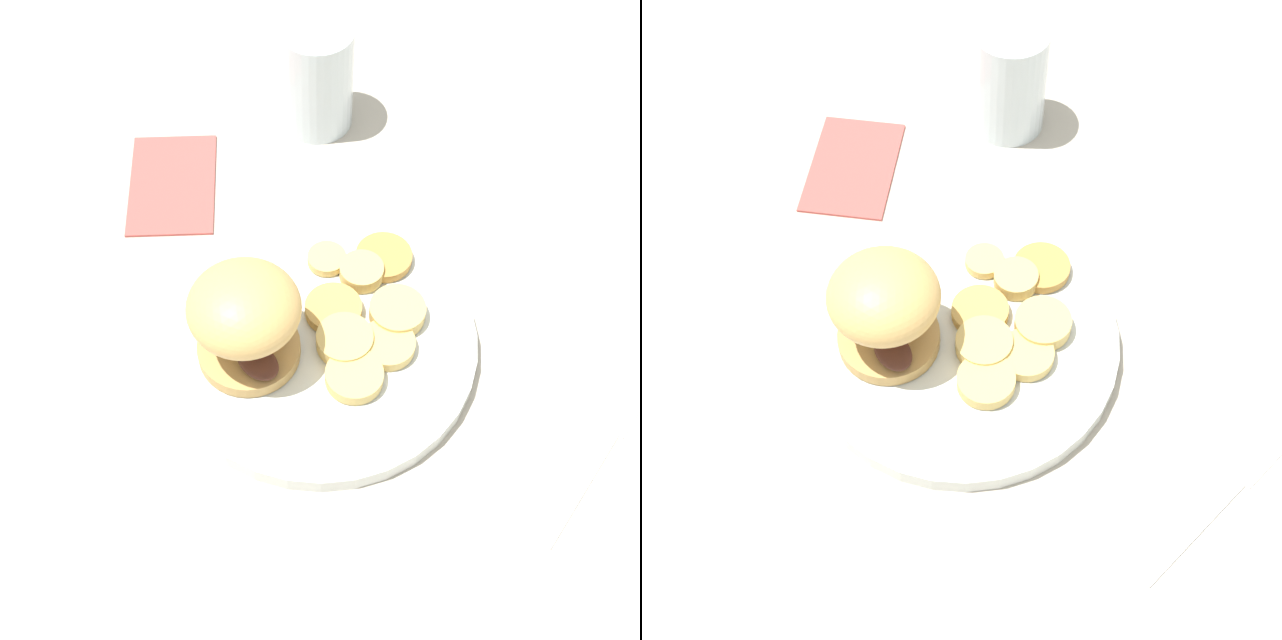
{
  "view_description": "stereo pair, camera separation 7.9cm",
  "coord_description": "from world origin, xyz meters",
  "views": [
    {
      "loc": [
        -0.3,
        0.31,
        0.7
      ],
      "look_at": [
        0.0,
        0.0,
        0.05
      ],
      "focal_mm": 50.0,
      "sensor_mm": 36.0,
      "label": 1
    },
    {
      "loc": [
        -0.35,
        0.25,
        0.7
      ],
      "look_at": [
        0.0,
        0.0,
        0.05
      ],
      "focal_mm": 50.0,
      "sensor_mm": 36.0,
      "label": 2
    }
  ],
  "objects": [
    {
      "name": "potato_round_0",
      "position": [
        0.02,
        -0.07,
        0.03
      ],
      "size": [
        0.04,
        0.04,
        0.01
      ],
      "primitive_type": "cylinder",
      "color": "#DBB766",
      "rests_on": "dinner_plate"
    },
    {
      "name": "drinking_glass",
      "position": [
        0.21,
        -0.21,
        0.06
      ],
      "size": [
        0.08,
        0.08,
        0.12
      ],
      "color": "silver",
      "rests_on": "ground_plane"
    },
    {
      "name": "dinner_plate",
      "position": [
        0.0,
        0.0,
        0.01
      ],
      "size": [
        0.29,
        0.29,
        0.02
      ],
      "color": "silver",
      "rests_on": "ground_plane"
    },
    {
      "name": "napkin",
      "position": [
        0.25,
        -0.03,
        0.0
      ],
      "size": [
        0.16,
        0.16,
        0.01
      ],
      "primitive_type": "cube",
      "rotation": [
        0.0,
        0.0,
        5.53
      ],
      "color": "#B24C47",
      "rests_on": "ground_plane"
    },
    {
      "name": "potato_round_5",
      "position": [
        -0.04,
        -0.06,
        0.03
      ],
      "size": [
        0.05,
        0.05,
        0.02
      ],
      "primitive_type": "cylinder",
      "color": "#DBB766",
      "rests_on": "dinner_plate"
    },
    {
      "name": "fork",
      "position": [
        -0.25,
        -0.09,
        0.0
      ],
      "size": [
        0.05,
        0.18,
        0.0
      ],
      "color": "silver",
      "rests_on": "ground_plane"
    },
    {
      "name": "potato_round_6",
      "position": [
        0.05,
        -0.06,
        0.03
      ],
      "size": [
        0.04,
        0.04,
        0.01
      ],
      "primitive_type": "cylinder",
      "color": "#DBB766",
      "rests_on": "dinner_plate"
    },
    {
      "name": "potato_round_1",
      "position": [
        -0.05,
        -0.03,
        0.03
      ],
      "size": [
        0.05,
        0.05,
        0.01
      ],
      "primitive_type": "cylinder",
      "color": "#DBB766",
      "rests_on": "dinner_plate"
    },
    {
      "name": "potato_round_3",
      "position": [
        0.02,
        -0.1,
        0.03
      ],
      "size": [
        0.05,
        0.05,
        0.01
      ],
      "primitive_type": "cylinder",
      "color": "#BC8942",
      "rests_on": "dinner_plate"
    },
    {
      "name": "potato_round_4",
      "position": [
        0.01,
        -0.03,
        0.03
      ],
      "size": [
        0.05,
        0.05,
        0.01
      ],
      "primitive_type": "cylinder",
      "color": "tan",
      "rests_on": "dinner_plate"
    },
    {
      "name": "potato_round_7",
      "position": [
        -0.02,
        -0.01,
        0.03
      ],
      "size": [
        0.05,
        0.05,
        0.02
      ],
      "primitive_type": "cylinder",
      "color": "#DBB766",
      "rests_on": "dinner_plate"
    },
    {
      "name": "potato_round_2",
      "position": [
        -0.05,
        0.01,
        0.03
      ],
      "size": [
        0.05,
        0.05,
        0.01
      ],
      "primitive_type": "cylinder",
      "color": "#DBB766",
      "rests_on": "dinner_plate"
    },
    {
      "name": "sandwich",
      "position": [
        0.03,
        0.06,
        0.08
      ],
      "size": [
        0.1,
        0.1,
        0.1
      ],
      "color": "tan",
      "rests_on": "dinner_plate"
    },
    {
      "name": "ground_plane",
      "position": [
        0.0,
        0.0,
        0.0
      ],
      "size": [
        4.0,
        4.0,
        0.0
      ],
      "primitive_type": "plane",
      "color": "#B2A899"
    }
  ]
}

